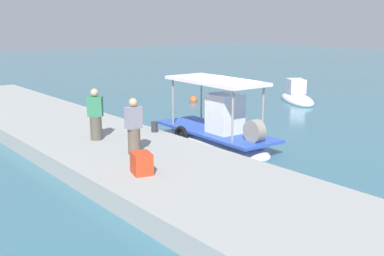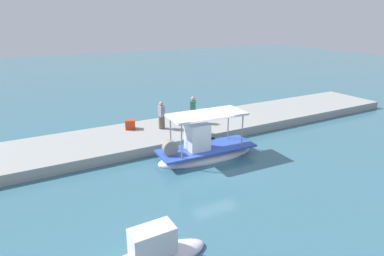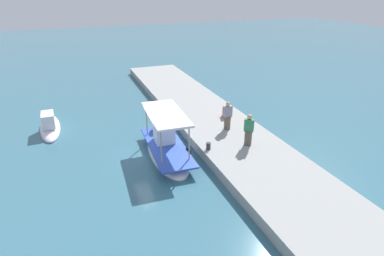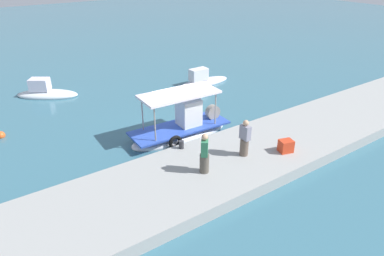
{
  "view_description": "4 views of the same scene",
  "coord_description": "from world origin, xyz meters",
  "px_view_note": "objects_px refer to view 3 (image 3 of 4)",
  "views": [
    {
      "loc": [
        12.64,
        -11.96,
        4.59
      ],
      "look_at": [
        -0.09,
        -1.71,
        0.83
      ],
      "focal_mm": 43.77,
      "sensor_mm": 36.0,
      "label": 1
    },
    {
      "loc": [
        8.15,
        13.03,
        7.14
      ],
      "look_at": [
        -0.34,
        -2.41,
        1.07
      ],
      "focal_mm": 29.71,
      "sensor_mm": 36.0,
      "label": 2
    },
    {
      "loc": [
        -15.33,
        3.89,
        8.68
      ],
      "look_at": [
        0.22,
        -2.14,
        1.18
      ],
      "focal_mm": 30.29,
      "sensor_mm": 36.0,
      "label": 3
    },
    {
      "loc": [
        -9.24,
        -14.7,
        8.84
      ],
      "look_at": [
        -0.28,
        -1.77,
        1.03
      ],
      "focal_mm": 33.07,
      "sensor_mm": 36.0,
      "label": 4
    }
  ],
  "objects_px": {
    "main_fishing_boat": "(166,147)",
    "fisherman_near_bollard": "(249,131)",
    "cargo_crate": "(227,112)",
    "fisherman_by_crate": "(228,117)",
    "moored_boat_near": "(50,127)",
    "mooring_bollard": "(208,146)"
  },
  "relations": [
    {
      "from": "main_fishing_boat",
      "to": "fisherman_near_bollard",
      "type": "xyz_separation_m",
      "value": [
        -1.59,
        -4.17,
        0.92
      ]
    },
    {
      "from": "fisherman_near_bollard",
      "to": "cargo_crate",
      "type": "distance_m",
      "value": 4.21
    },
    {
      "from": "fisherman_near_bollard",
      "to": "main_fishing_boat",
      "type": "bearing_deg",
      "value": 69.1
    },
    {
      "from": "main_fishing_boat",
      "to": "fisherman_by_crate",
      "type": "xyz_separation_m",
      "value": [
        0.72,
        -4.07,
        0.9
      ]
    },
    {
      "from": "main_fishing_boat",
      "to": "fisherman_near_bollard",
      "type": "height_order",
      "value": "main_fishing_boat"
    },
    {
      "from": "fisherman_near_bollard",
      "to": "moored_boat_near",
      "type": "xyz_separation_m",
      "value": [
        7.42,
        10.23,
        -1.14
      ]
    },
    {
      "from": "main_fishing_boat",
      "to": "mooring_bollard",
      "type": "bearing_deg",
      "value": -123.48
    },
    {
      "from": "mooring_bollard",
      "to": "moored_boat_near",
      "type": "bearing_deg",
      "value": 48.4
    },
    {
      "from": "fisherman_by_crate",
      "to": "moored_boat_near",
      "type": "height_order",
      "value": "fisherman_by_crate"
    },
    {
      "from": "fisherman_near_bollard",
      "to": "moored_boat_near",
      "type": "bearing_deg",
      "value": 54.06
    },
    {
      "from": "main_fishing_boat",
      "to": "mooring_bollard",
      "type": "height_order",
      "value": "main_fishing_boat"
    },
    {
      "from": "fisherman_by_crate",
      "to": "mooring_bollard",
      "type": "height_order",
      "value": "fisherman_by_crate"
    },
    {
      "from": "fisherman_by_crate",
      "to": "main_fishing_boat",
      "type": "bearing_deg",
      "value": 100.06
    },
    {
      "from": "mooring_bollard",
      "to": "cargo_crate",
      "type": "xyz_separation_m",
      "value": [
        3.8,
        -3.01,
        0.1
      ]
    },
    {
      "from": "mooring_bollard",
      "to": "cargo_crate",
      "type": "distance_m",
      "value": 4.85
    },
    {
      "from": "fisherman_by_crate",
      "to": "cargo_crate",
      "type": "height_order",
      "value": "fisherman_by_crate"
    },
    {
      "from": "fisherman_by_crate",
      "to": "mooring_bollard",
      "type": "xyz_separation_m",
      "value": [
        -2.01,
        2.13,
        -0.6
      ]
    },
    {
      "from": "fisherman_by_crate",
      "to": "cargo_crate",
      "type": "bearing_deg",
      "value": -26.33
    },
    {
      "from": "cargo_crate",
      "to": "moored_boat_near",
      "type": "xyz_separation_m",
      "value": [
        3.31,
        11.02,
        -0.63
      ]
    },
    {
      "from": "main_fishing_boat",
      "to": "fisherman_by_crate",
      "type": "height_order",
      "value": "main_fishing_boat"
    },
    {
      "from": "mooring_bollard",
      "to": "cargo_crate",
      "type": "relative_size",
      "value": 0.63
    },
    {
      "from": "main_fishing_boat",
      "to": "moored_boat_near",
      "type": "xyz_separation_m",
      "value": [
        5.83,
        6.07,
        -0.23
      ]
    }
  ]
}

